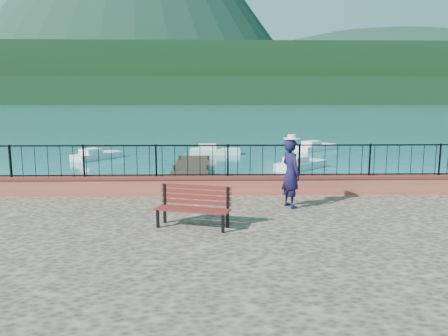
{
  "coord_description": "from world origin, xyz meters",
  "views": [
    {
      "loc": [
        -0.76,
        -9.56,
        4.15
      ],
      "look_at": [
        -0.46,
        2.0,
        2.3
      ],
      "focal_mm": 35.0,
      "sensor_mm": 36.0,
      "label": 1
    }
  ],
  "objects_px": {
    "boat_2": "(301,162)",
    "person": "(291,173)",
    "boat_1": "(311,187)",
    "boat_0": "(65,198)",
    "boat_3": "(97,153)",
    "boat_4": "(215,149)",
    "park_bench": "(193,215)",
    "boat_5": "(316,145)"
  },
  "relations": [
    {
      "from": "boat_2",
      "to": "person",
      "type": "bearing_deg",
      "value": -146.31
    },
    {
      "from": "person",
      "to": "boat_1",
      "type": "distance_m",
      "value": 7.07
    },
    {
      "from": "person",
      "to": "boat_1",
      "type": "relative_size",
      "value": 0.44
    },
    {
      "from": "boat_0",
      "to": "boat_3",
      "type": "bearing_deg",
      "value": 77.19
    },
    {
      "from": "person",
      "to": "boat_4",
      "type": "height_order",
      "value": "person"
    },
    {
      "from": "park_bench",
      "to": "boat_4",
      "type": "bearing_deg",
      "value": 104.61
    },
    {
      "from": "boat_0",
      "to": "park_bench",
      "type": "bearing_deg",
      "value": -74.35
    },
    {
      "from": "person",
      "to": "boat_5",
      "type": "xyz_separation_m",
      "value": [
        6.28,
        23.5,
        -1.74
      ]
    },
    {
      "from": "person",
      "to": "boat_0",
      "type": "relative_size",
      "value": 0.49
    },
    {
      "from": "boat_1",
      "to": "boat_5",
      "type": "xyz_separation_m",
      "value": [
        4.21,
        16.97,
        0.0
      ]
    },
    {
      "from": "boat_2",
      "to": "boat_1",
      "type": "bearing_deg",
      "value": -141.91
    },
    {
      "from": "boat_1",
      "to": "boat_3",
      "type": "xyz_separation_m",
      "value": [
        -12.19,
        12.02,
        0.0
      ]
    },
    {
      "from": "boat_0",
      "to": "boat_4",
      "type": "distance_m",
      "value": 17.22
    },
    {
      "from": "boat_5",
      "to": "boat_1",
      "type": "bearing_deg",
      "value": -145.89
    },
    {
      "from": "boat_0",
      "to": "boat_3",
      "type": "distance_m",
      "value": 14.04
    },
    {
      "from": "boat_1",
      "to": "park_bench",
      "type": "bearing_deg",
      "value": -113.57
    },
    {
      "from": "boat_3",
      "to": "boat_5",
      "type": "distance_m",
      "value": 17.13
    },
    {
      "from": "boat_2",
      "to": "boat_5",
      "type": "bearing_deg",
      "value": 28.22
    },
    {
      "from": "boat_3",
      "to": "boat_4",
      "type": "relative_size",
      "value": 0.96
    },
    {
      "from": "boat_0",
      "to": "boat_3",
      "type": "height_order",
      "value": "same"
    },
    {
      "from": "person",
      "to": "boat_5",
      "type": "height_order",
      "value": "person"
    },
    {
      "from": "boat_3",
      "to": "person",
      "type": "bearing_deg",
      "value": -116.29
    },
    {
      "from": "boat_1",
      "to": "boat_2",
      "type": "distance_m",
      "value": 7.54
    },
    {
      "from": "park_bench",
      "to": "person",
      "type": "bearing_deg",
      "value": 51.53
    },
    {
      "from": "person",
      "to": "boat_3",
      "type": "distance_m",
      "value": 21.2
    },
    {
      "from": "park_bench",
      "to": "boat_3",
      "type": "bearing_deg",
      "value": 126.47
    },
    {
      "from": "boat_3",
      "to": "boat_4",
      "type": "distance_m",
      "value": 8.5
    },
    {
      "from": "boat_0",
      "to": "boat_5",
      "type": "relative_size",
      "value": 0.94
    },
    {
      "from": "park_bench",
      "to": "boat_0",
      "type": "height_order",
      "value": "park_bench"
    },
    {
      "from": "park_bench",
      "to": "boat_3",
      "type": "relative_size",
      "value": 0.5
    },
    {
      "from": "boat_5",
      "to": "boat_3",
      "type": "bearing_deg",
      "value": 154.85
    },
    {
      "from": "park_bench",
      "to": "boat_0",
      "type": "bearing_deg",
      "value": 144.41
    },
    {
      "from": "boat_4",
      "to": "boat_2",
      "type": "bearing_deg",
      "value": -54.01
    },
    {
      "from": "boat_5",
      "to": "park_bench",
      "type": "bearing_deg",
      "value": -151.2
    },
    {
      "from": "boat_5",
      "to": "boat_4",
      "type": "bearing_deg",
      "value": 155.34
    },
    {
      "from": "boat_3",
      "to": "boat_5",
      "type": "relative_size",
      "value": 0.88
    },
    {
      "from": "park_bench",
      "to": "boat_3",
      "type": "height_order",
      "value": "park_bench"
    },
    {
      "from": "boat_2",
      "to": "boat_5",
      "type": "relative_size",
      "value": 0.89
    },
    {
      "from": "boat_2",
      "to": "boat_3",
      "type": "xyz_separation_m",
      "value": [
        -13.28,
        4.56,
        0.0
      ]
    },
    {
      "from": "person",
      "to": "boat_4",
      "type": "xyz_separation_m",
      "value": [
        -1.96,
        20.94,
        -1.74
      ]
    },
    {
      "from": "person",
      "to": "boat_0",
      "type": "xyz_separation_m",
      "value": [
        -7.73,
        4.71,
        -1.74
      ]
    },
    {
      "from": "person",
      "to": "boat_3",
      "type": "relative_size",
      "value": 0.52
    }
  ]
}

